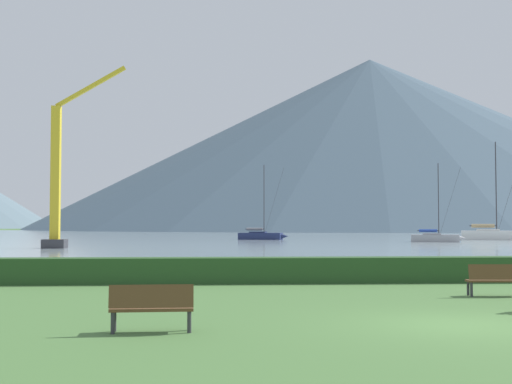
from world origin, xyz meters
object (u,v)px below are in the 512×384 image
sailboat_slip_4 (436,237)px  dock_crane (58,185)px  sailboat_slip_3 (493,234)px  sailboat_slip_2 (261,235)px  park_bench_near_path (152,306)px  park_bench_under_tree (497,278)px

sailboat_slip_4 → dock_crane: 46.14m
sailboat_slip_3 → dock_crane: (-52.87, -30.84, 4.93)m
sailboat_slip_2 → sailboat_slip_4: sailboat_slip_2 is taller
sailboat_slip_2 → sailboat_slip_4: bearing=-17.8°
sailboat_slip_3 → sailboat_slip_4: 15.90m
sailboat_slip_3 → park_bench_near_path: size_ratio=8.24×
park_bench_near_path → sailboat_slip_3: bearing=61.4°
park_bench_under_tree → dock_crane: 49.58m
sailboat_slip_3 → dock_crane: bearing=-130.4°
sailboat_slip_3 → dock_crane: size_ratio=0.82×
sailboat_slip_4 → park_bench_under_tree: sailboat_slip_4 is taller
sailboat_slip_3 → sailboat_slip_4: bearing=-117.5°
sailboat_slip_2 → dock_crane: (-20.94, -34.98, 5.11)m
sailboat_slip_4 → dock_crane: size_ratio=0.58×
park_bench_under_tree → dock_crane: (-22.28, 43.99, 5.18)m
park_bench_near_path → dock_crane: bearing=101.8°
park_bench_near_path → dock_crane: (-12.65, 50.39, 5.19)m
dock_crane → sailboat_slip_2: bearing=59.1°
sailboat_slip_2 → sailboat_slip_3: 32.21m
park_bench_under_tree → dock_crane: bearing=120.5°
sailboat_slip_4 → park_bench_under_tree: 66.72m
sailboat_slip_3 → park_bench_near_path: bearing=-97.0°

